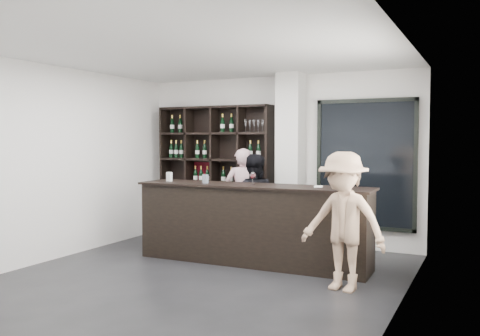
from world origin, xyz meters
The scene contains 12 objects.
floor centered at (0.00, 0.00, -0.01)m, with size 5.00×5.50×0.01m, color black.
wine_shelf centered at (-1.15, 2.57, 1.20)m, with size 2.20×0.35×2.40m, color black, non-canonical shape.
structural_column centered at (0.35, 2.47, 1.45)m, with size 0.40×0.40×2.90m, color silver.
glass_panel centered at (1.55, 2.69, 1.40)m, with size 1.60×0.08×2.10m.
tasting_counter centered at (0.28, 1.10, 0.58)m, with size 3.48×0.72×1.15m.
taster_pink centered at (-0.51, 2.40, 0.82)m, with size 0.60×0.39×1.65m, color beige.
taster_black centered at (-0.10, 1.95, 0.78)m, with size 0.76×0.59×1.56m, color black.
customer centered at (1.80, 0.40, 0.83)m, with size 1.07×0.62×1.66m, color tan.
wine_glass centered at (0.29, 1.10, 1.25)m, with size 0.09×0.09×0.21m, color white, non-canonical shape.
spit_cup centered at (-0.46, 1.04, 1.21)m, with size 0.10×0.10×0.13m, color #A0AEBF.
napkin_stack centered at (1.25, 1.16, 1.16)m, with size 0.11×0.11×0.02m, color white.
card_stand centered at (-1.13, 1.06, 1.22)m, with size 0.10×0.05×0.14m, color white.
Camera 1 is at (3.35, -5.50, 1.80)m, focal length 38.00 mm.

